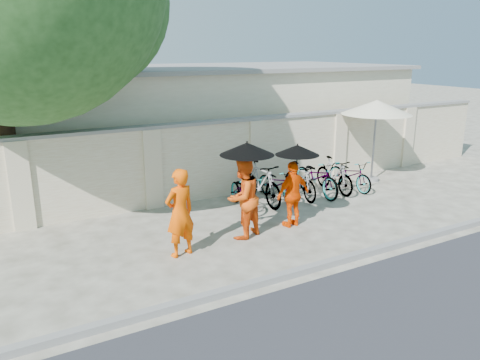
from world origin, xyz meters
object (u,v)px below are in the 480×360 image
monk_center (243,198)px  monk_right (293,194)px  monk_left (180,213)px  patio_umbrella (377,108)px

monk_center → monk_right: 1.30m
monk_left → monk_center: (1.50, 0.21, 0.01)m
monk_center → patio_umbrella: bearing=177.6°
monk_left → patio_umbrella: patio_umbrella is taller
monk_center → patio_umbrella: size_ratio=0.69×
monk_center → patio_umbrella: 6.09m
monk_right → patio_umbrella: patio_umbrella is taller
monk_left → monk_center: monk_center is taller
monk_left → monk_right: monk_left is taller
monk_center → monk_right: bearing=159.1°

